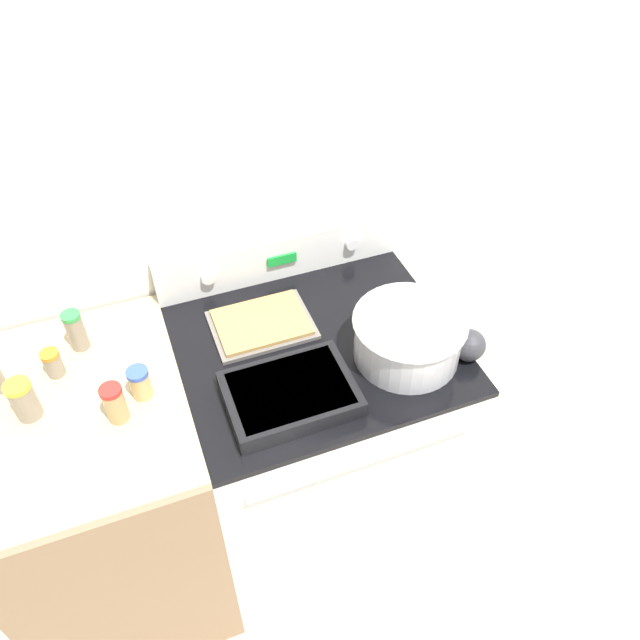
# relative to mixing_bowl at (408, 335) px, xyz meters

# --- Properties ---
(ground_plane) EXTENTS (12.00, 12.00, 0.00)m
(ground_plane) POSITION_rel_mixing_bowl_xyz_m (-0.21, -0.20, -0.97)
(ground_plane) COLOR beige
(kitchen_wall) EXTENTS (8.00, 0.05, 2.50)m
(kitchen_wall) POSITION_rel_mixing_bowl_xyz_m (-0.21, 0.51, 0.28)
(kitchen_wall) COLOR silver
(kitchen_wall) RESTS_ON ground_plane
(stove_range) EXTENTS (0.76, 0.71, 0.90)m
(stove_range) POSITION_rel_mixing_bowl_xyz_m (-0.21, 0.13, -0.52)
(stove_range) COLOR white
(stove_range) RESTS_ON ground_plane
(control_panel) EXTENTS (0.76, 0.07, 0.14)m
(control_panel) POSITION_rel_mixing_bowl_xyz_m (-0.21, 0.45, -0.00)
(control_panel) COLOR white
(control_panel) RESTS_ON stove_range
(side_counter) EXTENTS (0.55, 0.68, 0.91)m
(side_counter) POSITION_rel_mixing_bowl_xyz_m (-0.87, 0.14, -0.52)
(side_counter) COLOR #896B4C
(side_counter) RESTS_ON ground_plane
(mixing_bowl) EXTENTS (0.30, 0.30, 0.13)m
(mixing_bowl) POSITION_rel_mixing_bowl_xyz_m (0.00, 0.00, 0.00)
(mixing_bowl) COLOR silver
(mixing_bowl) RESTS_ON stove_range
(casserole_dish) EXTENTS (0.32, 0.23, 0.05)m
(casserole_dish) POSITION_rel_mixing_bowl_xyz_m (-0.34, -0.04, -0.05)
(casserole_dish) COLOR black
(casserole_dish) RESTS_ON stove_range
(baking_tray) EXTENTS (0.28, 0.21, 0.02)m
(baking_tray) POSITION_rel_mixing_bowl_xyz_m (-0.33, 0.24, -0.06)
(baking_tray) COLOR slate
(baking_tray) RESTS_ON stove_range
(ladle) EXTENTS (0.09, 0.33, 0.09)m
(ladle) POSITION_rel_mixing_bowl_xyz_m (0.15, -0.05, -0.03)
(ladle) COLOR #333338
(ladle) RESTS_ON stove_range
(spice_jar_blue_cap) EXTENTS (0.05, 0.05, 0.09)m
(spice_jar_blue_cap) POSITION_rel_mixing_bowl_xyz_m (-0.69, 0.11, -0.02)
(spice_jar_blue_cap) COLOR tan
(spice_jar_blue_cap) RESTS_ON side_counter
(spice_jar_red_cap) EXTENTS (0.05, 0.05, 0.11)m
(spice_jar_red_cap) POSITION_rel_mixing_bowl_xyz_m (-0.75, 0.05, -0.01)
(spice_jar_red_cap) COLOR tan
(spice_jar_red_cap) RESTS_ON side_counter
(spice_jar_green_cap) EXTENTS (0.05, 0.05, 0.12)m
(spice_jar_green_cap) POSITION_rel_mixing_bowl_xyz_m (-0.82, 0.33, -0.00)
(spice_jar_green_cap) COLOR gray
(spice_jar_green_cap) RESTS_ON side_counter
(spice_jar_orange_cap) EXTENTS (0.05, 0.05, 0.08)m
(spice_jar_orange_cap) POSITION_rel_mixing_bowl_xyz_m (-0.89, 0.26, -0.02)
(spice_jar_orange_cap) COLOR gray
(spice_jar_orange_cap) RESTS_ON side_counter
(spice_jar_yellow_cap) EXTENTS (0.06, 0.06, 0.11)m
(spice_jar_yellow_cap) POSITION_rel_mixing_bowl_xyz_m (-0.96, 0.14, -0.01)
(spice_jar_yellow_cap) COLOR gray
(spice_jar_yellow_cap) RESTS_ON side_counter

